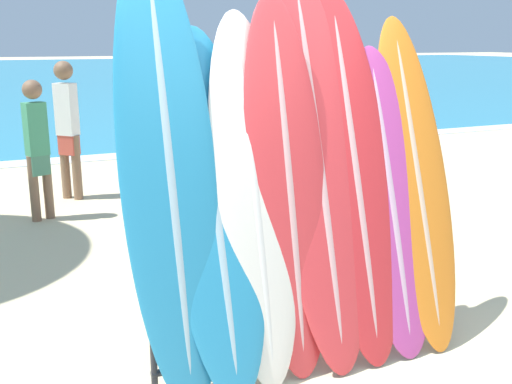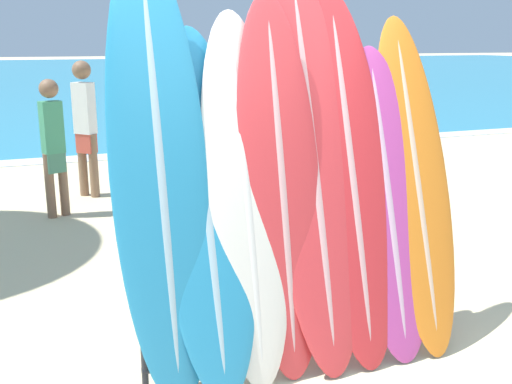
{
  "view_description": "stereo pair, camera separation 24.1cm",
  "coord_description": "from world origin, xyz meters",
  "views": [
    {
      "loc": [
        -1.75,
        -2.41,
        2.04
      ],
      "look_at": [
        -0.0,
        1.53,
        0.95
      ],
      "focal_mm": 42.0,
      "sensor_mm": 36.0,
      "label": 1
    },
    {
      "loc": [
        -1.52,
        -2.51,
        2.04
      ],
      "look_at": [
        -0.0,
        1.53,
        0.95
      ],
      "focal_mm": 42.0,
      "sensor_mm": 36.0,
      "label": 2
    }
  ],
  "objects": [
    {
      "name": "surfboard_slot_6",
      "position": [
        0.63,
        0.74,
        1.01
      ],
      "size": [
        0.56,
        0.72,
        2.02
      ],
      "color": "#B23D8E",
      "rests_on": "ground_plane"
    },
    {
      "name": "surfboard_slot_0",
      "position": [
        -0.86,
        0.8,
        1.3
      ],
      "size": [
        0.57,
        0.74,
        2.59
      ],
      "color": "teal",
      "rests_on": "ground_plane"
    },
    {
      "name": "surfboard_slot_5",
      "position": [
        0.37,
        0.79,
        1.19
      ],
      "size": [
        0.57,
        0.83,
        2.39
      ],
      "color": "red",
      "rests_on": "ground_plane"
    },
    {
      "name": "surfboard_slot_1",
      "position": [
        -0.61,
        0.76,
        1.07
      ],
      "size": [
        0.57,
        0.78,
        2.14
      ],
      "color": "teal",
      "rests_on": "ground_plane"
    },
    {
      "name": "surfboard_rack",
      "position": [
        -0.0,
        0.73,
        0.5
      ],
      "size": [
        2.07,
        0.04,
        0.92
      ],
      "color": "#28282D",
      "rests_on": "ground_plane"
    },
    {
      "name": "person_far_right",
      "position": [
        1.04,
        3.07,
        0.84
      ],
      "size": [
        0.26,
        0.21,
        1.53
      ],
      "rotation": [
        0.0,
        0.0,
        3.08
      ],
      "color": "beige",
      "rests_on": "ground_plane"
    },
    {
      "name": "person_near_water",
      "position": [
        -1.31,
        4.75,
        0.88
      ],
      "size": [
        0.27,
        0.22,
        1.62
      ],
      "rotation": [
        0.0,
        0.0,
        0.37
      ],
      "color": "#846047",
      "rests_on": "ground_plane"
    },
    {
      "name": "person_far_left",
      "position": [
        0.76,
        4.27,
        0.89
      ],
      "size": [
        0.27,
        0.28,
        1.63
      ],
      "rotation": [
        0.0,
        0.0,
        0.88
      ],
      "color": "#846047",
      "rests_on": "ground_plane"
    },
    {
      "name": "ocean_water",
      "position": [
        0.0,
        37.63,
        0.0
      ],
      "size": [
        120.0,
        60.0,
        0.01
      ],
      "color": "teal",
      "rests_on": "ground_plane"
    },
    {
      "name": "surfboard_slot_3",
      "position": [
        -0.14,
        0.76,
        1.17
      ],
      "size": [
        0.54,
        0.62,
        2.34
      ],
      "color": "red",
      "rests_on": "ground_plane"
    },
    {
      "name": "surfboard_slot_2",
      "position": [
        -0.36,
        0.75,
        1.12
      ],
      "size": [
        0.52,
        0.68,
        2.23
      ],
      "color": "silver",
      "rests_on": "ground_plane"
    },
    {
      "name": "surfboard_slot_4",
      "position": [
        0.11,
        0.81,
        1.27
      ],
      "size": [
        0.6,
        0.87,
        2.54
      ],
      "color": "red",
      "rests_on": "ground_plane"
    },
    {
      "name": "surfboard_slot_7",
      "position": [
        0.86,
        0.78,
        1.11
      ],
      "size": [
        0.51,
        0.81,
        2.22
      ],
      "color": "orange",
      "rests_on": "ground_plane"
    },
    {
      "name": "person_mid_beach",
      "position": [
        -0.86,
        5.61,
        0.98
      ],
      "size": [
        0.3,
        0.3,
        1.79
      ],
      "rotation": [
        0.0,
        0.0,
        2.34
      ],
      "color": "#846047",
      "rests_on": "ground_plane"
    }
  ]
}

